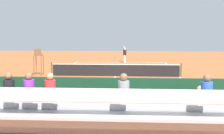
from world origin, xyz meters
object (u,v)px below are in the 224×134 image
Objects in this scene: bleacher_stand at (85,118)px; tennis_racket at (117,63)px; tennis_player at (125,54)px; courtside_bench at (147,114)px; equipment_bag at (92,124)px; umpire_chair at (38,59)px; tennis_net at (115,70)px; tennis_ball_near at (113,66)px; tennis_ball_far at (131,64)px; line_judge at (5,99)px.

bleacher_stand is 15.90× the size of tennis_racket.
tennis_racket is at bearing 12.06° from tennis_player.
bleacher_stand is at bearing 88.95° from tennis_player.
tennis_player reaches higher than courtside_bench.
courtside_bench is at bearing -176.32° from equipment_bag.
bleacher_stand is at bearing 90.92° from tennis_racket.
umpire_chair reaches higher than tennis_racket.
umpire_chair is at bearing -65.70° from equipment_bag.
tennis_net is 18.08× the size of tennis_racket.
tennis_net reaches higher than courtside_bench.
tennis_net is at bearing -81.83° from courtside_bench.
tennis_racket is 3.18m from tennis_ball_near.
umpire_chair is 9.11m from tennis_ball_near.
tennis_player is 1.35m from tennis_racket.
tennis_player is at bearing -64.95° from tennis_ball_far.
tennis_ball_near is (0.58, -20.66, -0.15)m from equipment_bag.
umpire_chair is (6.20, -0.13, 0.81)m from tennis_net.
tennis_net is at bearing 92.44° from tennis_racket.
tennis_racket is (0.44, -10.43, -0.49)m from tennis_net.
courtside_bench reaches higher than tennis_ball_far.
umpire_chair is 13.64m from line_judge.
tennis_ball_near is at bearing -88.38° from bleacher_stand.
bleacher_stand is (0.03, 15.40, 0.48)m from tennis_net.
tennis_player and line_judge have the same top height.
tennis_player is (-6.65, -10.48, -0.30)m from umpire_chair.
tennis_ball_far is 0.03× the size of line_judge.
umpire_chair is 32.42× the size of tennis_ball_far.
line_judge is at bearing -3.21° from equipment_bag.
tennis_ball_far is (0.76, -22.40, -0.53)m from courtside_bench.
equipment_bag is 1.58× the size of tennis_racket.
tennis_player reaches higher than tennis_net.
courtside_bench is at bearing 93.49° from tennis_player.
tennis_net is at bearing 95.30° from tennis_ball_near.
line_judge is (3.38, -2.19, 0.03)m from bleacher_stand.
bleacher_stand reaches higher than umpire_chair.
tennis_ball_near is (0.64, -22.66, -0.95)m from bleacher_stand.
bleacher_stand is 2.16m from equipment_bag.
equipment_bag is at bearing 114.30° from umpire_chair.
tennis_ball_far is (-0.70, 1.49, -0.98)m from tennis_player.
courtside_bench is at bearing 179.38° from line_judge.
tennis_player is 29.18× the size of tennis_ball_near.
tennis_ball_near is 0.03× the size of line_judge.
tennis_ball_far is at bearing -134.14° from tennis_ball_near.
bleacher_stand is at bearing 91.72° from equipment_bag.
tennis_player is (-0.45, -10.62, 0.51)m from tennis_net.
tennis_net is at bearing -104.49° from line_judge.
courtside_bench is 22.42m from tennis_ball_far.
umpire_chair reaches higher than tennis_ball_far.
courtside_bench is 2.04m from equipment_bag.
line_judge is (3.86, 23.83, 0.00)m from tennis_player.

